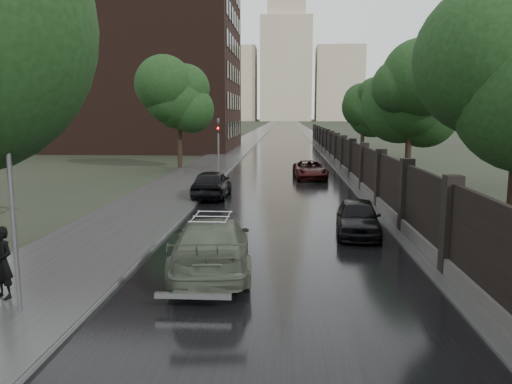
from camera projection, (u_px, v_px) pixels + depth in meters
name	position (u px, v px, depth m)	size (l,w,h in m)	color
ground	(273.00, 360.00, 8.80)	(800.00, 800.00, 0.00)	black
road	(285.00, 125.00, 196.17)	(8.00, 420.00, 0.02)	black
sidewalk_left	(270.00, 125.00, 196.51)	(4.00, 420.00, 0.16)	#2D2D2D
verge_right	(299.00, 125.00, 195.85)	(3.00, 420.00, 0.08)	#2D2D2D
fence_right	(341.00, 155.00, 39.95)	(0.45, 75.72, 2.70)	#383533
tree_left_far	(179.00, 101.00, 38.04)	(4.25, 4.25, 7.39)	black
tree_right_b	(410.00, 103.00, 29.29)	(4.08, 4.08, 7.01)	black
tree_right_c	(363.00, 107.00, 47.04)	(4.08, 4.08, 7.01)	black
lamp_post	(11.00, 194.00, 10.18)	(0.25, 0.12, 5.11)	#59595E
traffic_light	(218.00, 143.00, 33.33)	(0.16, 0.32, 4.00)	#59595E
brick_building	(134.00, 66.00, 59.59)	(24.00, 18.00, 20.00)	black
stalinist_tower	(286.00, 56.00, 298.70)	(92.00, 30.00, 159.00)	tan
volga_sedan	(212.00, 245.00, 13.61)	(2.09, 5.15, 1.49)	#4B5342
hatchback_left	(212.00, 184.00, 25.73)	(1.72, 4.29, 1.46)	black
car_right_near	(358.00, 217.00, 17.79)	(1.51, 3.76, 1.28)	black
car_right_far	(310.00, 170.00, 33.14)	(2.03, 4.40, 1.22)	black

